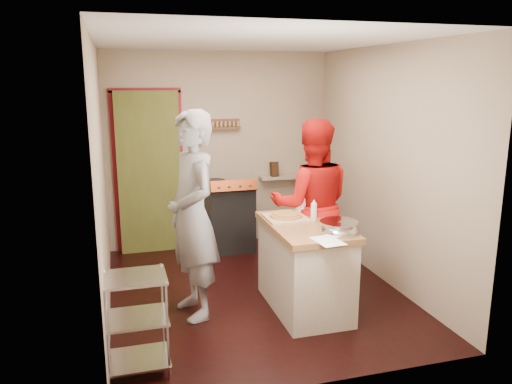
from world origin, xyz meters
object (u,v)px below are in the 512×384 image
at_px(wire_shelving, 136,319).
at_px(island, 305,264).
at_px(stove, 229,217).
at_px(person_stripe, 193,216).
at_px(person_red, 311,205).

relative_size(wire_shelving, island, 0.62).
bearing_deg(stove, person_stripe, -112.95).
bearing_deg(person_red, island, 77.20).
height_order(stove, island, island).
height_order(wire_shelving, island, island).
relative_size(wire_shelving, person_red, 0.44).
bearing_deg(island, person_red, 62.71).
distance_m(wire_shelving, person_stripe, 1.18).
distance_m(stove, wire_shelving, 2.94).
distance_m(wire_shelving, person_red, 2.30).
relative_size(stove, wire_shelving, 1.26).
xyz_separation_m(stove, wire_shelving, (-1.33, -2.62, -0.01)).
relative_size(stove, person_red, 0.55).
relative_size(stove, island, 0.78).
height_order(island, person_red, person_red).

